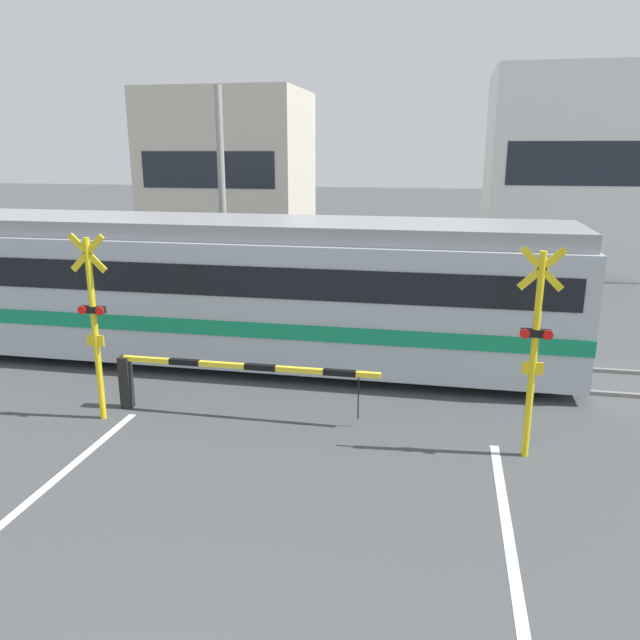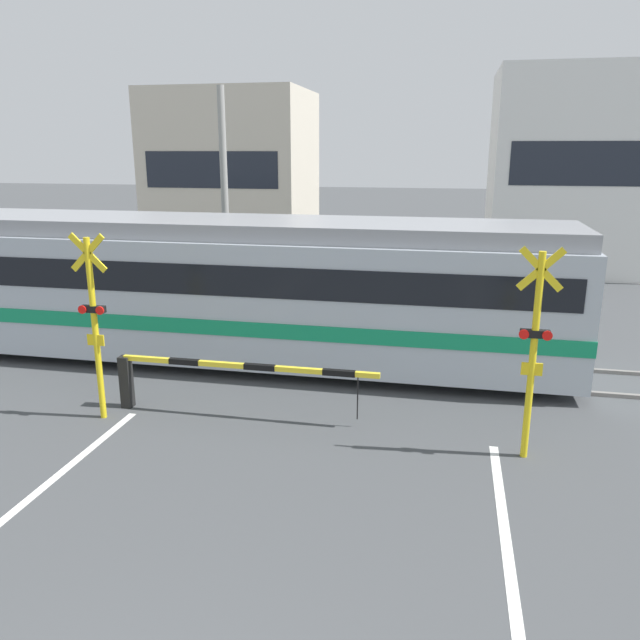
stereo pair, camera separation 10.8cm
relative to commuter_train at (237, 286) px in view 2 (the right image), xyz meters
name	(u,v)px [view 2 (the right image)]	position (x,y,z in m)	size (l,w,h in m)	color
rail_track_near	(332,374)	(2.33, -0.72, -1.71)	(50.00, 0.10, 0.08)	gray
rail_track_far	(343,354)	(2.33, 0.72, -1.71)	(50.00, 0.10, 0.08)	gray
commuter_train	(237,286)	(0.00, 0.00, 0.00)	(14.98, 2.93, 3.28)	#ADB7C1
crossing_barrier_near	(199,373)	(0.30, -3.14, -0.96)	(4.92, 0.20, 1.05)	black
crossing_barrier_far	(433,309)	(4.37, 2.63, -0.96)	(4.92, 0.20, 1.05)	black
crossing_signal_left	(94,319)	(-1.38, -3.69, 0.12)	(0.68, 0.15, 3.40)	yellow
crossing_signal_right	(534,345)	(6.05, -3.69, 0.12)	(0.68, 0.15, 3.40)	yellow
pedestrian	(386,283)	(2.93, 4.55, -0.75)	(0.38, 0.23, 1.73)	#23232D
building_left_of_street	(233,176)	(-4.85, 13.68, 1.86)	(6.65, 5.36, 7.23)	beige
building_right_of_street	(572,172)	(9.29, 13.68, 2.14)	(6.20, 5.36, 7.78)	white
utility_pole_streetside	(225,199)	(-2.13, 5.13, 1.54)	(0.22, 0.22, 6.59)	gray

